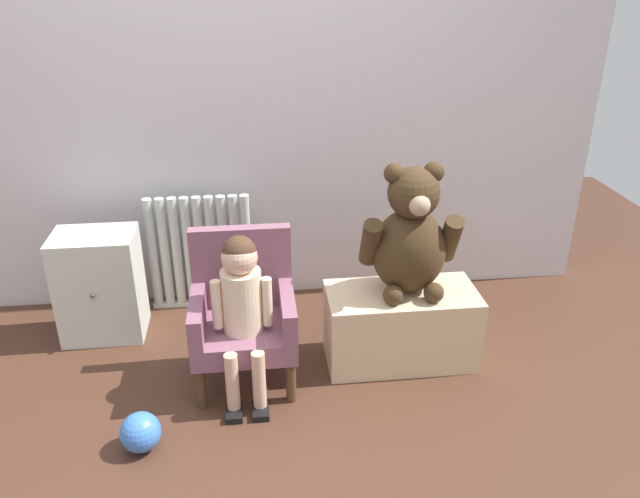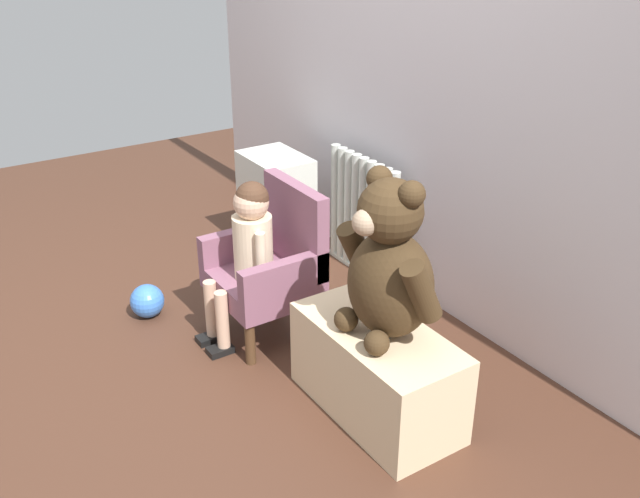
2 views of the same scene
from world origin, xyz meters
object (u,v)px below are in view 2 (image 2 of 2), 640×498
object	(u,v)px
low_bench	(377,371)
large_teddy_bear	(389,267)
radiator	(363,217)
small_dresser	(276,204)
child_figure	(248,240)
child_armchair	(272,264)
toy_ball	(147,301)

from	to	relation	value
low_bench	large_teddy_bear	size ratio (longest dim) A/B	1.14
radiator	low_bench	size ratio (longest dim) A/B	0.91
small_dresser	child_figure	distance (m)	0.91
child_armchair	toy_ball	bearing A→B (deg)	-132.68
toy_ball	child_figure	bearing A→B (deg)	39.04
low_bench	toy_ball	size ratio (longest dim) A/B	4.36
small_dresser	toy_ball	world-z (taller)	small_dresser
child_figure	toy_ball	size ratio (longest dim) A/B	4.58
small_dresser	low_bench	xyz separation A→B (m)	(1.43, -0.39, -0.10)
large_teddy_bear	toy_ball	world-z (taller)	large_teddy_bear
child_armchair	large_teddy_bear	xyz separation A→B (m)	(0.75, 0.05, 0.30)
child_armchair	radiator	bearing A→B (deg)	108.86
radiator	child_figure	world-z (taller)	child_figure
small_dresser	child_figure	xyz separation A→B (m)	(0.71, -0.54, 0.20)
radiator	toy_ball	world-z (taller)	radiator
large_teddy_bear	child_armchair	bearing A→B (deg)	-176.02
child_figure	toy_ball	world-z (taller)	child_figure
child_armchair	low_bench	distance (m)	0.74
small_dresser	large_teddy_bear	distance (m)	1.54
child_armchair	low_bench	world-z (taller)	child_armchair
child_armchair	child_figure	distance (m)	0.18
radiator	child_armchair	size ratio (longest dim) A/B	0.93
radiator	large_teddy_bear	xyz separation A→B (m)	(0.97, -0.61, 0.31)
small_dresser	child_armchair	distance (m)	0.83
small_dresser	child_figure	bearing A→B (deg)	-37.27
toy_ball	small_dresser	bearing A→B (deg)	108.70
child_figure	large_teddy_bear	bearing A→B (deg)	12.40
radiator	child_figure	size ratio (longest dim) A/B	0.87
toy_ball	child_armchair	bearing A→B (deg)	47.32
child_armchair	small_dresser	bearing A→B (deg)	148.97
low_bench	toy_ball	world-z (taller)	low_bench
child_figure	low_bench	bearing A→B (deg)	11.54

